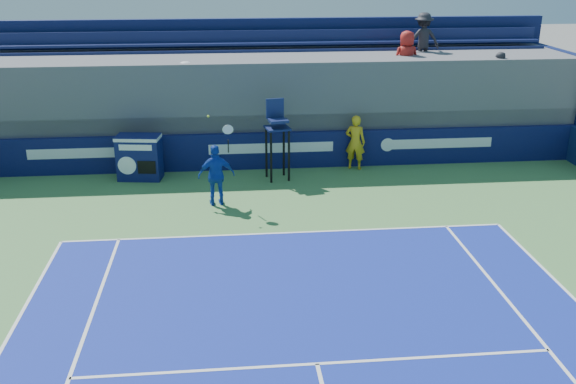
{
  "coord_description": "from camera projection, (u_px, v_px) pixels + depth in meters",
  "views": [
    {
      "loc": [
        -1.39,
        -2.7,
        6.56
      ],
      "look_at": [
        0.0,
        11.5,
        1.25
      ],
      "focal_mm": 40.0,
      "sensor_mm": 36.0,
      "label": 1
    }
  ],
  "objects": [
    {
      "name": "stadium_seating",
      "position": [
        268.0,
        99.0,
        22.15
      ],
      "size": [
        21.0,
        4.05,
        4.68
      ],
      "color": "#59595F",
      "rests_on": "ground"
    },
    {
      "name": "tennis_player",
      "position": [
        216.0,
        175.0,
        17.55
      ],
      "size": [
        1.04,
        0.53,
        2.57
      ],
      "color": "#153DAC",
      "rests_on": "apron"
    },
    {
      "name": "match_clock",
      "position": [
        139.0,
        156.0,
        19.63
      ],
      "size": [
        1.41,
        0.9,
        1.4
      ],
      "color": "#101650",
      "rests_on": "ground"
    },
    {
      "name": "umpire_chair",
      "position": [
        277.0,
        131.0,
        19.38
      ],
      "size": [
        0.82,
        0.82,
        2.48
      ],
      "color": "black",
      "rests_on": "ground"
    },
    {
      "name": "back_hoarding",
      "position": [
        271.0,
        151.0,
        20.67
      ],
      "size": [
        20.4,
        0.21,
        1.2
      ],
      "color": "#0C1246",
      "rests_on": "ground"
    },
    {
      "name": "ball_person",
      "position": [
        355.0,
        142.0,
        20.52
      ],
      "size": [
        0.76,
        0.63,
        1.77
      ],
      "primitive_type": "imported",
      "rotation": [
        0.0,
        0.0,
        2.76
      ],
      "color": "gold",
      "rests_on": "apron"
    }
  ]
}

